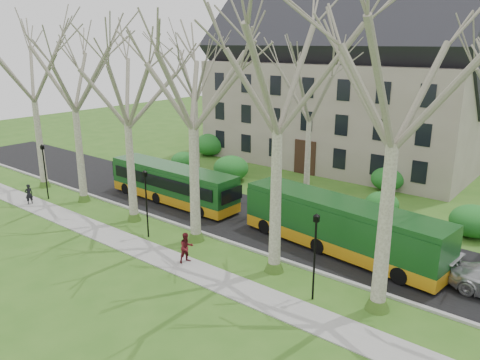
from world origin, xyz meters
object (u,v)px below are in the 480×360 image
object	(u,v)px
pedestrian_a	(29,194)
pedestrian_b	(186,248)
bus_lead	(172,183)
bus_follow	(340,225)

from	to	relation	value
pedestrian_a	pedestrian_b	xyz separation A→B (m)	(16.32, 0.54, 0.09)
bus_lead	bus_follow	world-z (taller)	bus_follow
bus_lead	pedestrian_a	size ratio (longest dim) A/B	7.45
bus_lead	pedestrian_b	size ratio (longest dim) A/B	6.64
bus_follow	pedestrian_a	distance (m)	23.42
pedestrian_b	pedestrian_a	bearing A→B (deg)	108.74
bus_follow	pedestrian_b	size ratio (longest dim) A/B	7.26
bus_follow	pedestrian_a	size ratio (longest dim) A/B	8.14
pedestrian_a	bus_lead	bearing A→B (deg)	142.58
bus_lead	bus_follow	bearing A→B (deg)	0.77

